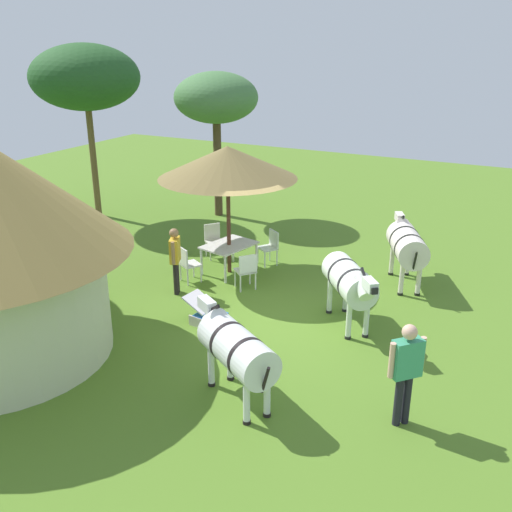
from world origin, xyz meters
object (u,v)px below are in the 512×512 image
(patio_chair_near_lawn, at_px, (187,262))
(guest_beside_umbrella, at_px, (175,255))
(striped_lounge_chair, at_px, (206,312))
(acacia_tree_behind_hut, at_px, (85,78))
(zebra_by_umbrella, at_px, (236,348))
(zebra_toward_hut, at_px, (407,244))
(zebra_nearest_camera, at_px, (350,281))
(standing_watcher, at_px, (406,366))
(shade_umbrella, at_px, (228,162))
(patio_chair_east_end, at_px, (270,245))
(patio_chair_near_hut, at_px, (246,269))
(patio_chair_west_end, at_px, (214,238))
(acacia_tree_right_background, at_px, (216,99))
(patio_dining_table, at_px, (229,248))

(patio_chair_near_lawn, relative_size, guest_beside_umbrella, 0.57)
(guest_beside_umbrella, xyz_separation_m, striped_lounge_chair, (-0.96, -1.40, -0.70))
(patio_chair_near_lawn, bearing_deg, acacia_tree_behind_hut, 179.11)
(guest_beside_umbrella, relative_size, zebra_by_umbrella, 0.79)
(zebra_by_umbrella, xyz_separation_m, zebra_toward_hut, (5.97, -1.31, 0.06))
(zebra_nearest_camera, bearing_deg, striped_lounge_chair, -14.00)
(standing_watcher, height_order, zebra_nearest_camera, standing_watcher)
(shade_umbrella, bearing_deg, striped_lounge_chair, -160.30)
(shade_umbrella, bearing_deg, acacia_tree_behind_hut, 70.07)
(striped_lounge_chair, relative_size, zebra_by_umbrella, 0.44)
(zebra_by_umbrella, relative_size, acacia_tree_behind_hut, 0.37)
(patio_chair_east_end, bearing_deg, guest_beside_umbrella, 101.86)
(acacia_tree_behind_hut, bearing_deg, patio_chair_near_hut, -112.99)
(guest_beside_umbrella, bearing_deg, patio_chair_west_end, -14.74)
(zebra_nearest_camera, relative_size, acacia_tree_behind_hut, 0.34)
(striped_lounge_chair, bearing_deg, patio_chair_near_lawn, -129.85)
(zebra_toward_hut, bearing_deg, patio_chair_near_lawn, -178.82)
(acacia_tree_right_background, bearing_deg, standing_watcher, -135.55)
(guest_beside_umbrella, relative_size, striped_lounge_chair, 1.79)
(shade_umbrella, relative_size, guest_beside_umbrella, 2.12)
(shade_umbrella, xyz_separation_m, guest_beside_umbrella, (-1.68, 0.45, -1.86))
(patio_chair_near_hut, xyz_separation_m, zebra_nearest_camera, (-0.65, -2.71, 0.47))
(zebra_nearest_camera, relative_size, zebra_toward_hut, 0.88)
(zebra_by_umbrella, bearing_deg, shade_umbrella, 63.00)
(striped_lounge_chair, xyz_separation_m, zebra_nearest_camera, (1.23, -2.66, 0.74))
(patio_chair_east_end, distance_m, acacia_tree_behind_hut, 8.09)
(shade_umbrella, height_order, acacia_tree_right_background, acacia_tree_right_background)
(guest_beside_umbrella, distance_m, striped_lounge_chair, 1.84)
(patio_dining_table, bearing_deg, patio_chair_near_hut, -130.54)
(patio_chair_near_lawn, xyz_separation_m, standing_watcher, (-3.10, -5.96, 0.51))
(guest_beside_umbrella, bearing_deg, zebra_toward_hut, -82.62)
(acacia_tree_behind_hut, bearing_deg, standing_watcher, -118.78)
(patio_dining_table, distance_m, zebra_nearest_camera, 3.89)
(guest_beside_umbrella, xyz_separation_m, acacia_tree_right_background, (5.87, 2.33, 2.82))
(patio_chair_east_end, distance_m, zebra_toward_hut, 3.48)
(zebra_by_umbrella, bearing_deg, patio_chair_west_end, 66.44)
(patio_dining_table, distance_m, acacia_tree_right_background, 5.91)
(guest_beside_umbrella, distance_m, acacia_tree_right_background, 6.91)
(acacia_tree_behind_hut, distance_m, acacia_tree_right_background, 4.05)
(zebra_by_umbrella, distance_m, zebra_toward_hut, 6.12)
(patio_dining_table, bearing_deg, patio_chair_east_end, -34.95)
(patio_dining_table, xyz_separation_m, guest_beside_umbrella, (-1.68, 0.45, 0.30))
(zebra_nearest_camera, xyz_separation_m, zebra_toward_hut, (2.68, -0.51, 0.02))
(patio_chair_west_end, bearing_deg, standing_watcher, 91.84)
(patio_chair_near_lawn, distance_m, zebra_toward_hut, 5.25)
(striped_lounge_chair, xyz_separation_m, acacia_tree_behind_hut, (4.93, 7.24, 4.16))
(standing_watcher, relative_size, zebra_nearest_camera, 0.92)
(patio_dining_table, relative_size, patio_chair_near_lawn, 1.63)
(guest_beside_umbrella, bearing_deg, zebra_nearest_camera, -111.67)
(patio_dining_table, xyz_separation_m, patio_chair_east_end, (0.97, -0.68, -0.13))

